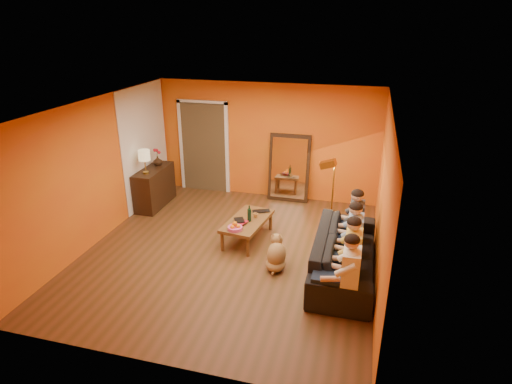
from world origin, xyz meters
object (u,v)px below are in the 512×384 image
(person_mid_left, at_px, (352,254))
(person_far_right, at_px, (356,223))
(floor_lamp, at_px, (332,197))
(tumbler, at_px, (255,215))
(vase, at_px, (158,161))
(coffee_table, at_px, (248,230))
(wine_bottle, at_px, (249,213))
(person_mid_right, at_px, (354,237))
(person_far_left, at_px, (350,274))
(laptop, at_px, (262,212))
(sofa, at_px, (344,253))
(table_lamp, at_px, (145,162))
(mirror_frame, at_px, (289,168))
(sideboard, at_px, (155,187))
(dog, at_px, (276,252))

(person_mid_left, distance_m, person_far_right, 1.10)
(floor_lamp, distance_m, person_mid_left, 1.92)
(tumbler, height_order, vase, vase)
(coffee_table, height_order, wine_bottle, wine_bottle)
(person_far_right, bearing_deg, person_mid_right, -90.00)
(coffee_table, height_order, person_far_left, person_far_left)
(person_far_left, height_order, laptop, person_far_left)
(sofa, xyz_separation_m, vase, (-4.24, 1.93, 0.60))
(table_lamp, height_order, vase, table_lamp)
(mirror_frame, relative_size, wine_bottle, 4.90)
(sideboard, relative_size, person_far_right, 0.97)
(person_mid_left, relative_size, wine_bottle, 3.94)
(mirror_frame, distance_m, dog, 2.99)
(floor_lamp, height_order, person_mid_left, floor_lamp)
(sideboard, xyz_separation_m, dog, (3.15, -1.85, -0.12))
(tumbler, xyz_separation_m, laptop, (0.06, 0.23, -0.03))
(laptop, bearing_deg, mirror_frame, 60.88)
(dog, bearing_deg, person_far_left, -30.38)
(coffee_table, relative_size, dog, 2.02)
(table_lamp, distance_m, floor_lamp, 3.91)
(person_mid_right, distance_m, vase, 4.75)
(sofa, height_order, tumbler, sofa)
(person_mid_left, distance_m, person_mid_right, 0.55)
(wine_bottle, bearing_deg, laptop, 72.00)
(coffee_table, distance_m, dog, 1.11)
(coffee_table, bearing_deg, tumbler, 53.05)
(person_mid_left, distance_m, wine_bottle, 2.18)
(dog, xyz_separation_m, person_mid_right, (1.22, 0.27, 0.31))
(mirror_frame, distance_m, sofa, 3.15)
(dog, xyz_separation_m, tumbler, (-0.61, 0.95, 0.16))
(mirror_frame, relative_size, coffee_table, 1.25)
(floor_lamp, bearing_deg, tumbler, -149.48)
(tumbler, xyz_separation_m, vase, (-2.54, 1.15, 0.49))
(wine_bottle, xyz_separation_m, tumbler, (0.07, 0.17, -0.11))
(person_far_left, bearing_deg, tumbler, 135.78)
(person_far_left, bearing_deg, person_mid_right, 90.00)
(coffee_table, xyz_separation_m, dog, (0.73, -0.83, 0.09))
(person_mid_left, bearing_deg, coffee_table, 150.33)
(table_lamp, xyz_separation_m, person_far_left, (4.37, -2.38, -0.49))
(mirror_frame, bearing_deg, sideboard, -158.84)
(sofa, bearing_deg, laptop, 58.35)
(wine_bottle, bearing_deg, dog, -48.82)
(floor_lamp, xyz_separation_m, person_far_left, (0.48, -2.40, -0.11))
(floor_lamp, bearing_deg, wine_bottle, -145.05)
(person_mid_right, bearing_deg, vase, 157.23)
(person_mid_left, distance_m, tumbler, 2.21)
(person_far_right, bearing_deg, laptop, 168.47)
(dog, bearing_deg, floor_lamp, 68.89)
(wine_bottle, xyz_separation_m, vase, (-2.47, 1.32, 0.38))
(mirror_frame, bearing_deg, vase, -163.43)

